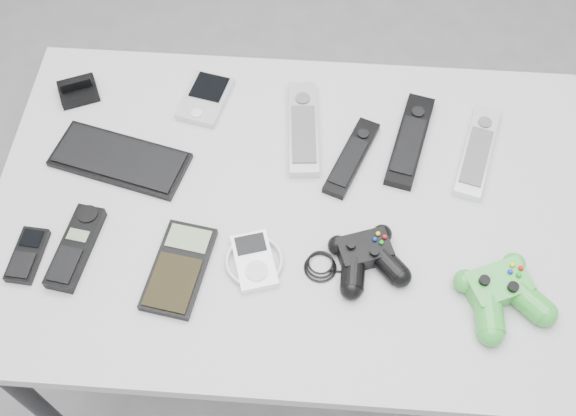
# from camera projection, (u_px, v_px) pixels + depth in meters

# --- Properties ---
(floor) EXTENTS (3.50, 3.50, 0.00)m
(floor) POSITION_uv_depth(u_px,v_px,m) (300.00, 335.00, 1.92)
(floor) COLOR slate
(floor) RESTS_ON ground
(desk) EXTENTS (1.13, 0.73, 0.76)m
(desk) POSITION_uv_depth(u_px,v_px,m) (296.00, 222.00, 1.31)
(desk) COLOR #98999B
(desk) RESTS_ON floor
(pda_keyboard) EXTENTS (0.28, 0.17, 0.02)m
(pda_keyboard) POSITION_uv_depth(u_px,v_px,m) (120.00, 159.00, 1.30)
(pda_keyboard) COLOR black
(pda_keyboard) RESTS_ON desk
(dock_bracket) EXTENTS (0.10, 0.09, 0.04)m
(dock_bracket) POSITION_uv_depth(u_px,v_px,m) (77.00, 88.00, 1.37)
(dock_bracket) COLOR black
(dock_bracket) RESTS_ON desk
(pda) EXTENTS (0.11, 0.14, 0.02)m
(pda) POSITION_uv_depth(u_px,v_px,m) (205.00, 98.00, 1.37)
(pda) COLOR #B7B7BF
(pda) RESTS_ON desk
(remote_silver_a) EXTENTS (0.07, 0.23, 0.02)m
(remote_silver_a) POSITION_uv_depth(u_px,v_px,m) (303.00, 128.00, 1.33)
(remote_silver_a) COLOR #B7B7BF
(remote_silver_a) RESTS_ON desk
(remote_black_a) EXTENTS (0.11, 0.19, 0.02)m
(remote_black_a) POSITION_uv_depth(u_px,v_px,m) (352.00, 157.00, 1.30)
(remote_black_a) COLOR black
(remote_black_a) RESTS_ON desk
(remote_black_b) EXTENTS (0.11, 0.23, 0.02)m
(remote_black_b) POSITION_uv_depth(u_px,v_px,m) (410.00, 140.00, 1.32)
(remote_black_b) COLOR black
(remote_black_b) RESTS_ON desk
(remote_silver_b) EXTENTS (0.11, 0.23, 0.02)m
(remote_silver_b) POSITION_uv_depth(u_px,v_px,m) (477.00, 151.00, 1.30)
(remote_silver_b) COLOR silver
(remote_silver_b) RESTS_ON desk
(mobile_phone) EXTENTS (0.06, 0.11, 0.02)m
(mobile_phone) POSITION_uv_depth(u_px,v_px,m) (27.00, 255.00, 1.18)
(mobile_phone) COLOR black
(mobile_phone) RESTS_ON desk
(cordless_handset) EXTENTS (0.08, 0.17, 0.03)m
(cordless_handset) POSITION_uv_depth(u_px,v_px,m) (76.00, 247.00, 1.19)
(cordless_handset) COLOR black
(cordless_handset) RESTS_ON desk
(calculator) EXTENTS (0.12, 0.19, 0.02)m
(calculator) POSITION_uv_depth(u_px,v_px,m) (179.00, 268.00, 1.17)
(calculator) COLOR black
(calculator) RESTS_ON desk
(mp3_player) EXTENTS (0.13, 0.13, 0.02)m
(mp3_player) POSITION_uv_depth(u_px,v_px,m) (254.00, 261.00, 1.18)
(mp3_player) COLOR white
(mp3_player) RESTS_ON desk
(controller_black) EXTENTS (0.25, 0.20, 0.04)m
(controller_black) POSITION_uv_depth(u_px,v_px,m) (367.00, 256.00, 1.17)
(controller_black) COLOR black
(controller_black) RESTS_ON desk
(controller_green) EXTENTS (0.19, 0.20, 0.05)m
(controller_green) POSITION_uv_depth(u_px,v_px,m) (502.00, 292.00, 1.13)
(controller_green) COLOR #248428
(controller_green) RESTS_ON desk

